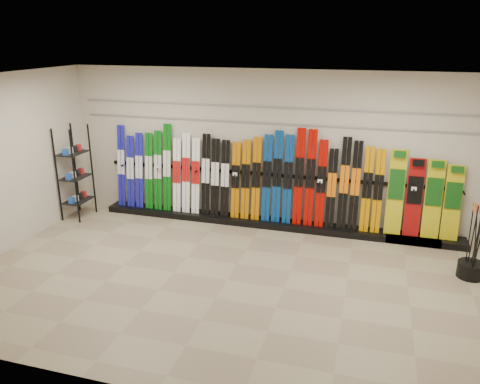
# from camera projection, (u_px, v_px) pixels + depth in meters

# --- Properties ---
(floor) EXTENTS (8.00, 8.00, 0.00)m
(floor) POSITION_uv_depth(u_px,v_px,m) (227.00, 280.00, 7.20)
(floor) COLOR gray
(floor) RESTS_ON ground
(back_wall) EXTENTS (8.00, 0.00, 8.00)m
(back_wall) POSITION_uv_depth(u_px,v_px,m) (266.00, 149.00, 8.99)
(back_wall) COLOR beige
(back_wall) RESTS_ON floor
(ceiling) EXTENTS (8.00, 8.00, 0.00)m
(ceiling) POSITION_uv_depth(u_px,v_px,m) (225.00, 81.00, 6.24)
(ceiling) COLOR silver
(ceiling) RESTS_ON back_wall
(ski_rack_base) EXTENTS (8.00, 0.40, 0.12)m
(ski_rack_base) POSITION_uv_depth(u_px,v_px,m) (273.00, 223.00, 9.19)
(ski_rack_base) COLOR black
(ski_rack_base) RESTS_ON floor
(skis) EXTENTS (5.37, 0.23, 1.84)m
(skis) POSITION_uv_depth(u_px,v_px,m) (242.00, 178.00, 9.13)
(skis) COLOR #1717A5
(skis) RESTS_ON ski_rack_base
(snowboards) EXTENTS (1.25, 0.24, 1.54)m
(snowboards) POSITION_uv_depth(u_px,v_px,m) (423.00, 198.00, 8.31)
(snowboards) COLOR gold
(snowboards) RESTS_ON ski_rack_base
(accessory_rack) EXTENTS (0.40, 0.60, 1.89)m
(accessory_rack) POSITION_uv_depth(u_px,v_px,m) (75.00, 173.00, 9.42)
(accessory_rack) COLOR black
(accessory_rack) RESTS_ON floor
(pole_bin) EXTENTS (0.39, 0.39, 0.25)m
(pole_bin) POSITION_uv_depth(u_px,v_px,m) (470.00, 270.00, 7.25)
(pole_bin) COLOR black
(pole_bin) RESTS_ON floor
(ski_poles) EXTENTS (0.22, 0.27, 1.18)m
(ski_poles) POSITION_uv_depth(u_px,v_px,m) (476.00, 242.00, 7.08)
(ski_poles) COLOR black
(ski_poles) RESTS_ON pole_bin
(slatwall_rail_0) EXTENTS (7.60, 0.02, 0.03)m
(slatwall_rail_0) POSITION_uv_depth(u_px,v_px,m) (266.00, 123.00, 8.81)
(slatwall_rail_0) COLOR gray
(slatwall_rail_0) RESTS_ON back_wall
(slatwall_rail_1) EXTENTS (7.60, 0.02, 0.03)m
(slatwall_rail_1) POSITION_uv_depth(u_px,v_px,m) (266.00, 107.00, 8.72)
(slatwall_rail_1) COLOR gray
(slatwall_rail_1) RESTS_ON back_wall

